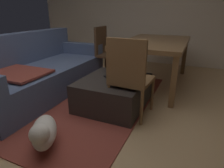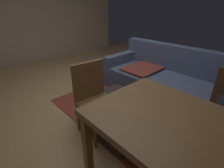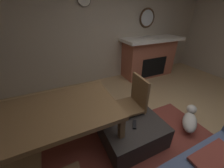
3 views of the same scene
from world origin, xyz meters
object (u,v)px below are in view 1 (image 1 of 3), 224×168
Objects in this scene: dining_table at (155,45)px; small_dog at (44,132)px; potted_plant at (70,51)px; tv_remote at (108,77)px; couch at (38,73)px; dining_chair_west at (129,75)px; dining_chair_north at (106,50)px; ottoman_coffee_table at (114,93)px.

dining_table is 2.23m from small_dog.
tv_remote is at bearing -133.74° from potted_plant.
couch is 2.42× the size of dining_chair_west.
dining_chair_north is (1.10, -0.62, 0.22)m from couch.
couch is 1.24m from ottoman_coffee_table.
couch is at bearing 91.41° from ottoman_coffee_table.
tv_remote is at bearing 162.08° from dining_table.
dining_chair_west is (-1.25, 0.01, -0.14)m from dining_table.
ottoman_coffee_table is at bearing -132.71° from potted_plant.
tv_remote is 0.09× the size of dining_table.
potted_plant is at bearing 48.23° from dining_chair_west.
potted_plant is 3.31m from small_dog.
tv_remote is 0.17× the size of dining_chair_west.
dining_chair_north reaches higher than couch.
dining_chair_north is (1.07, 0.54, 0.14)m from tv_remote.
dining_chair_west is at bearing -85.04° from tv_remote.
couch is 1.31× the size of dining_table.
dining_table is (1.07, -0.27, 0.48)m from ottoman_coffee_table.
couch is at bearing -158.95° from potted_plant.
tv_remote is at bearing 61.49° from dining_chair_west.
potted_plant is at bearing 31.19° from small_dog.
dining_table is 3.63× the size of potted_plant.
small_dog is at bearing 150.25° from dining_chair_west.
dining_chair_north is (1.25, 0.88, 0.00)m from dining_chair_west.
small_dog is at bearing 167.82° from ottoman_coffee_table.
couch is 2.42× the size of dining_chair_north.
potted_plant reaches higher than ottoman_coffee_table.
couch reaches higher than tv_remote.
small_dog is at bearing -134.93° from couch.
dining_chair_west is at bearing -124.08° from ottoman_coffee_table.
ottoman_coffee_table is 1.28m from dining_chair_north.
dining_table is at bearing 15.56° from tv_remote.
ottoman_coffee_table is 1.88× the size of potted_plant.
potted_plant is (1.79, 1.94, 0.07)m from ottoman_coffee_table.
tv_remote is at bearing -153.11° from dining_chair_north.
ottoman_coffee_table is at bearing 55.92° from dining_chair_west.
small_dog is (-1.01, -1.01, -0.13)m from couch.
ottoman_coffee_table is 0.96× the size of dining_chair_north.
potted_plant reaches higher than small_dog.
potted_plant is (1.79, 1.87, -0.13)m from tv_remote.
dining_table is at bearing -0.24° from dining_chair_west.
dining_chair_west reaches higher than tv_remote.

